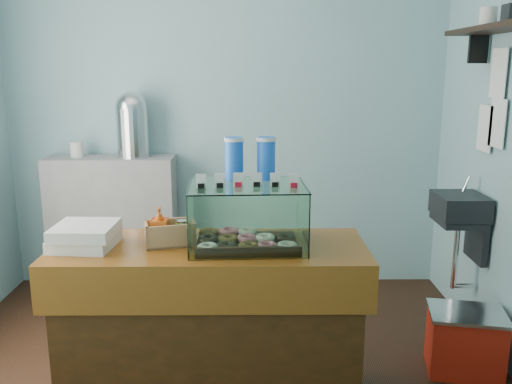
{
  "coord_description": "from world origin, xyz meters",
  "views": [
    {
      "loc": [
        0.22,
        -2.88,
        1.78
      ],
      "look_at": [
        0.24,
        -0.15,
        1.16
      ],
      "focal_mm": 38.0,
      "sensor_mm": 36.0,
      "label": 1
    }
  ],
  "objects_px": {
    "counter": "(211,325)",
    "display_case": "(247,211)",
    "coffee_urn": "(132,123)",
    "red_cooler": "(465,341)"
  },
  "relations": [
    {
      "from": "counter",
      "to": "display_case",
      "type": "distance_m",
      "value": 0.65
    },
    {
      "from": "display_case",
      "to": "coffee_urn",
      "type": "bearing_deg",
      "value": 117.61
    },
    {
      "from": "counter",
      "to": "coffee_urn",
      "type": "bearing_deg",
      "value": 114.18
    },
    {
      "from": "coffee_urn",
      "to": "red_cooler",
      "type": "relative_size",
      "value": 1.03
    },
    {
      "from": "red_cooler",
      "to": "display_case",
      "type": "bearing_deg",
      "value": -156.69
    },
    {
      "from": "coffee_urn",
      "to": "red_cooler",
      "type": "xyz_separation_m",
      "value": [
        2.2,
        -1.27,
        -1.17
      ]
    },
    {
      "from": "coffee_urn",
      "to": "red_cooler",
      "type": "bearing_deg",
      "value": -29.99
    },
    {
      "from": "display_case",
      "to": "coffee_urn",
      "type": "distance_m",
      "value": 1.82
    },
    {
      "from": "counter",
      "to": "red_cooler",
      "type": "xyz_separation_m",
      "value": [
        1.49,
        0.31,
        -0.27
      ]
    },
    {
      "from": "counter",
      "to": "coffee_urn",
      "type": "height_order",
      "value": "coffee_urn"
    }
  ]
}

